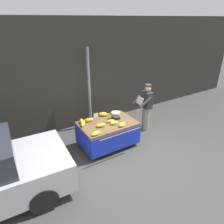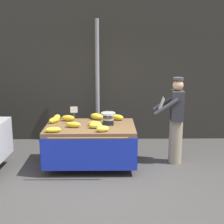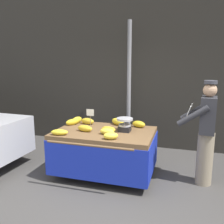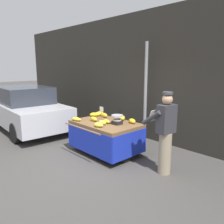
{
  "view_description": "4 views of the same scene",
  "coord_description": "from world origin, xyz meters",
  "px_view_note": "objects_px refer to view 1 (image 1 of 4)",
  "views": [
    {
      "loc": [
        -3.18,
        -3.7,
        3.73
      ],
      "look_at": [
        -0.32,
        0.96,
        1.17
      ],
      "focal_mm": 32.36,
      "sensor_mm": 36.0,
      "label": 1
    },
    {
      "loc": [
        -0.11,
        -4.88,
        2.41
      ],
      "look_at": [
        -0.03,
        0.95,
        1.09
      ],
      "focal_mm": 51.4,
      "sensor_mm": 36.0,
      "label": 2
    },
    {
      "loc": [
        0.87,
        -2.9,
        1.99
      ],
      "look_at": [
        -0.35,
        1.15,
        1.13
      ],
      "focal_mm": 39.43,
      "sensor_mm": 36.0,
      "label": 3
    },
    {
      "loc": [
        3.76,
        -2.67,
        2.22
      ],
      "look_at": [
        -0.29,
        1.09,
        1.1
      ],
      "focal_mm": 36.61,
      "sensor_mm": 36.0,
      "label": 4
    }
  ],
  "objects_px": {
    "banana_bunch_4": "(114,123)",
    "banana_bunch_6": "(115,112)",
    "banana_bunch_1": "(103,114)",
    "banana_bunch_7": "(101,125)",
    "banana_cart": "(108,129)",
    "weighing_scale": "(116,116)",
    "banana_bunch_5": "(96,133)",
    "banana_bunch_8": "(111,121)",
    "banana_bunch_0": "(122,125)",
    "price_sign": "(96,116)",
    "banana_bunch_2": "(83,124)",
    "banana_bunch_9": "(89,120)",
    "banana_bunch_3": "(82,121)",
    "vendor_person": "(146,108)",
    "street_pole": "(89,90)"
  },
  "relations": [
    {
      "from": "banana_bunch_3",
      "to": "banana_bunch_7",
      "type": "height_order",
      "value": "banana_bunch_3"
    },
    {
      "from": "banana_bunch_6",
      "to": "banana_bunch_9",
      "type": "distance_m",
      "value": 0.99
    },
    {
      "from": "banana_bunch_6",
      "to": "vendor_person",
      "type": "relative_size",
      "value": 0.15
    },
    {
      "from": "banana_bunch_0",
      "to": "banana_bunch_4",
      "type": "height_order",
      "value": "banana_bunch_0"
    },
    {
      "from": "price_sign",
      "to": "banana_bunch_7",
      "type": "relative_size",
      "value": 1.19
    },
    {
      "from": "price_sign",
      "to": "banana_bunch_8",
      "type": "bearing_deg",
      "value": -23.85
    },
    {
      "from": "banana_bunch_3",
      "to": "banana_bunch_5",
      "type": "distance_m",
      "value": 0.82
    },
    {
      "from": "banana_bunch_4",
      "to": "banana_bunch_6",
      "type": "xyz_separation_m",
      "value": [
        0.41,
        0.61,
        0.01
      ]
    },
    {
      "from": "street_pole",
      "to": "vendor_person",
      "type": "height_order",
      "value": "street_pole"
    },
    {
      "from": "banana_bunch_0",
      "to": "banana_bunch_7",
      "type": "xyz_separation_m",
      "value": [
        -0.55,
        0.29,
        0.0
      ]
    },
    {
      "from": "banana_cart",
      "to": "banana_bunch_0",
      "type": "xyz_separation_m",
      "value": [
        0.24,
        -0.42,
        0.27
      ]
    },
    {
      "from": "banana_bunch_3",
      "to": "banana_bunch_9",
      "type": "height_order",
      "value": "banana_bunch_3"
    },
    {
      "from": "banana_bunch_7",
      "to": "banana_bunch_8",
      "type": "relative_size",
      "value": 1.09
    },
    {
      "from": "banana_bunch_1",
      "to": "banana_bunch_7",
      "type": "height_order",
      "value": "banana_bunch_1"
    },
    {
      "from": "price_sign",
      "to": "banana_bunch_9",
      "type": "relative_size",
      "value": 1.24
    },
    {
      "from": "weighing_scale",
      "to": "banana_bunch_5",
      "type": "xyz_separation_m",
      "value": [
        -0.97,
        -0.52,
        -0.07
      ]
    },
    {
      "from": "price_sign",
      "to": "banana_bunch_7",
      "type": "bearing_deg",
      "value": -88.48
    },
    {
      "from": "banana_bunch_4",
      "to": "banana_bunch_2",
      "type": "bearing_deg",
      "value": 153.73
    },
    {
      "from": "banana_bunch_4",
      "to": "banana_bunch_9",
      "type": "xyz_separation_m",
      "value": [
        -0.57,
        0.55,
        0.01
      ]
    },
    {
      "from": "weighing_scale",
      "to": "banana_bunch_1",
      "type": "relative_size",
      "value": 0.94
    },
    {
      "from": "banana_cart",
      "to": "weighing_scale",
      "type": "xyz_separation_m",
      "value": [
        0.34,
        0.07,
        0.33
      ]
    },
    {
      "from": "street_pole",
      "to": "vendor_person",
      "type": "distance_m",
      "value": 2.09
    },
    {
      "from": "banana_bunch_8",
      "to": "banana_bunch_4",
      "type": "bearing_deg",
      "value": -81.25
    },
    {
      "from": "weighing_scale",
      "to": "banana_bunch_6",
      "type": "relative_size",
      "value": 1.06
    },
    {
      "from": "banana_cart",
      "to": "weighing_scale",
      "type": "bearing_deg",
      "value": 11.72
    },
    {
      "from": "weighing_scale",
      "to": "banana_bunch_9",
      "type": "distance_m",
      "value": 0.85
    },
    {
      "from": "banana_bunch_7",
      "to": "banana_bunch_9",
      "type": "distance_m",
      "value": 0.51
    },
    {
      "from": "banana_bunch_1",
      "to": "banana_bunch_4",
      "type": "xyz_separation_m",
      "value": [
        0.0,
        -0.67,
        -0.01
      ]
    },
    {
      "from": "weighing_scale",
      "to": "banana_bunch_5",
      "type": "relative_size",
      "value": 0.99
    },
    {
      "from": "banana_cart",
      "to": "banana_bunch_0",
      "type": "relative_size",
      "value": 7.47
    },
    {
      "from": "banana_bunch_7",
      "to": "banana_bunch_4",
      "type": "bearing_deg",
      "value": -8.57
    },
    {
      "from": "banana_bunch_4",
      "to": "banana_bunch_0",
      "type": "bearing_deg",
      "value": -59.87
    },
    {
      "from": "price_sign",
      "to": "banana_bunch_0",
      "type": "bearing_deg",
      "value": -45.0
    },
    {
      "from": "banana_bunch_4",
      "to": "banana_bunch_5",
      "type": "distance_m",
      "value": 0.78
    },
    {
      "from": "banana_cart",
      "to": "banana_bunch_0",
      "type": "height_order",
      "value": "banana_bunch_0"
    },
    {
      "from": "price_sign",
      "to": "banana_bunch_5",
      "type": "xyz_separation_m",
      "value": [
        -0.31,
        -0.59,
        -0.2
      ]
    },
    {
      "from": "price_sign",
      "to": "banana_bunch_2",
      "type": "distance_m",
      "value": 0.45
    },
    {
      "from": "banana_bunch_4",
      "to": "banana_bunch_6",
      "type": "height_order",
      "value": "banana_bunch_6"
    },
    {
      "from": "banana_bunch_0",
      "to": "banana_bunch_8",
      "type": "distance_m",
      "value": 0.41
    },
    {
      "from": "weighing_scale",
      "to": "banana_bunch_3",
      "type": "xyz_separation_m",
      "value": [
        -1.03,
        0.3,
        -0.05
      ]
    },
    {
      "from": "banana_bunch_1",
      "to": "banana_bunch_8",
      "type": "height_order",
      "value": "banana_bunch_1"
    },
    {
      "from": "street_pole",
      "to": "banana_bunch_1",
      "type": "relative_size",
      "value": 9.6
    },
    {
      "from": "banana_bunch_5",
      "to": "banana_bunch_8",
      "type": "height_order",
      "value": "banana_bunch_8"
    },
    {
      "from": "banana_bunch_0",
      "to": "banana_bunch_2",
      "type": "relative_size",
      "value": 0.87
    },
    {
      "from": "banana_bunch_8",
      "to": "banana_bunch_1",
      "type": "bearing_deg",
      "value": 87.58
    },
    {
      "from": "banana_bunch_1",
      "to": "vendor_person",
      "type": "bearing_deg",
      "value": -11.33
    },
    {
      "from": "banana_bunch_5",
      "to": "banana_bunch_9",
      "type": "distance_m",
      "value": 0.82
    },
    {
      "from": "weighing_scale",
      "to": "banana_bunch_5",
      "type": "bearing_deg",
      "value": -151.95
    },
    {
      "from": "price_sign",
      "to": "banana_bunch_6",
      "type": "height_order",
      "value": "price_sign"
    },
    {
      "from": "banana_bunch_2",
      "to": "banana_bunch_7",
      "type": "distance_m",
      "value": 0.53
    }
  ]
}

